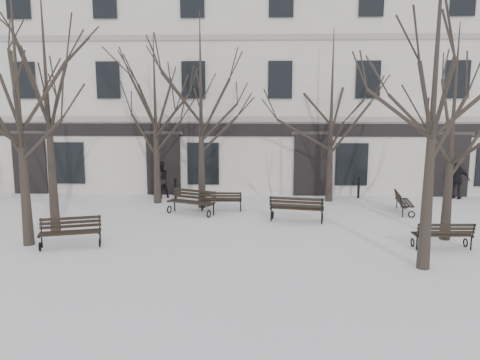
# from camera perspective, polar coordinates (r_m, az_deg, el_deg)

# --- Properties ---
(ground) EXTENTS (100.00, 100.00, 0.00)m
(ground) POSITION_cam_1_polar(r_m,az_deg,el_deg) (14.71, -1.80, -7.79)
(ground) COLOR silver
(ground) RESTS_ON ground
(building) EXTENTS (40.40, 10.20, 11.40)m
(building) POSITION_cam_1_polar(r_m,az_deg,el_deg) (27.03, 0.10, 11.84)
(building) COLOR beige
(building) RESTS_ON ground
(tree_0) EXTENTS (5.83, 5.83, 8.33)m
(tree_0) POSITION_cam_1_polar(r_m,az_deg,el_deg) (16.91, -22.60, 11.61)
(tree_0) COLOR black
(tree_0) RESTS_ON ground
(tree_1) EXTENTS (5.63, 5.63, 8.04)m
(tree_1) POSITION_cam_1_polar(r_m,az_deg,el_deg) (15.44, -25.57, 11.04)
(tree_1) COLOR black
(tree_1) RESTS_ON ground
(tree_2) EXTENTS (6.43, 6.43, 9.18)m
(tree_2) POSITION_cam_1_polar(r_m,az_deg,el_deg) (12.91, 22.93, 14.90)
(tree_2) COLOR black
(tree_2) RESTS_ON ground
(tree_3) EXTENTS (4.73, 4.73, 6.76)m
(tree_3) POSITION_cam_1_polar(r_m,az_deg,el_deg) (16.00, 24.64, 8.11)
(tree_3) COLOR black
(tree_3) RESTS_ON ground
(tree_4) EXTENTS (5.03, 5.03, 7.19)m
(tree_4) POSITION_cam_1_polar(r_m,az_deg,el_deg) (20.49, -10.33, 9.64)
(tree_4) COLOR black
(tree_4) RESTS_ON ground
(tree_5) EXTENTS (5.57, 5.57, 7.96)m
(tree_5) POSITION_cam_1_polar(r_m,az_deg,el_deg) (19.36, -4.83, 11.22)
(tree_5) COLOR black
(tree_5) RESTS_ON ground
(tree_6) EXTENTS (5.24, 5.24, 7.49)m
(tree_6) POSITION_cam_1_polar(r_m,az_deg,el_deg) (20.94, 11.15, 10.12)
(tree_6) COLOR black
(tree_6) RESTS_ON ground
(bench_0) EXTENTS (1.88, 1.12, 0.90)m
(bench_0) POSITION_cam_1_polar(r_m,az_deg,el_deg) (15.19, -19.97, -5.88)
(bench_0) COLOR black
(bench_0) RESTS_ON ground
(bench_1) EXTENTS (2.04, 1.05, 0.99)m
(bench_1) POSITION_cam_1_polar(r_m,az_deg,el_deg) (17.35, 6.93, -3.37)
(bench_1) COLOR black
(bench_1) RESTS_ON ground
(bench_2) EXTENTS (1.73, 0.68, 0.86)m
(bench_2) POSITION_cam_1_polar(r_m,az_deg,el_deg) (15.32, 23.51, -6.07)
(bench_2) COLOR black
(bench_2) RESTS_ON ground
(bench_3) EXTENTS (1.99, 1.37, 0.96)m
(bench_3) POSITION_cam_1_polar(r_m,az_deg,el_deg) (18.55, -5.88, -2.57)
(bench_3) COLOR black
(bench_3) RESTS_ON ground
(bench_4) EXTENTS (1.67, 0.63, 0.83)m
(bench_4) POSITION_cam_1_polar(r_m,az_deg,el_deg) (18.99, -2.30, -2.46)
(bench_4) COLOR black
(bench_4) RESTS_ON ground
(bench_5) EXTENTS (0.84, 1.73, 0.84)m
(bench_5) POSITION_cam_1_polar(r_m,az_deg,el_deg) (19.77, 19.22, -2.50)
(bench_5) COLOR black
(bench_5) RESTS_ON ground
(bollard_a) EXTENTS (0.13, 0.13, 0.98)m
(bollard_a) POSITION_cam_1_polar(r_m,az_deg,el_deg) (21.48, -7.87, -0.96)
(bollard_a) COLOR black
(bollard_a) RESTS_ON ground
(bollard_b) EXTENTS (0.13, 0.13, 0.99)m
(bollard_b) POSITION_cam_1_polar(r_m,az_deg,el_deg) (22.21, 14.26, -0.82)
(bollard_b) COLOR black
(bollard_b) RESTS_ON ground
(pedestrian_b) EXTENTS (1.06, 1.03, 1.72)m
(pedestrian_b) POSITION_cam_1_polar(r_m,az_deg,el_deg) (21.97, -9.63, -2.17)
(pedestrian_b) COLOR black
(pedestrian_b) RESTS_ON ground
(pedestrian_c) EXTENTS (1.10, 1.03, 1.82)m
(pedestrian_c) POSITION_cam_1_polar(r_m,az_deg,el_deg) (23.68, 24.83, -2.08)
(pedestrian_c) COLOR black
(pedestrian_c) RESTS_ON ground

